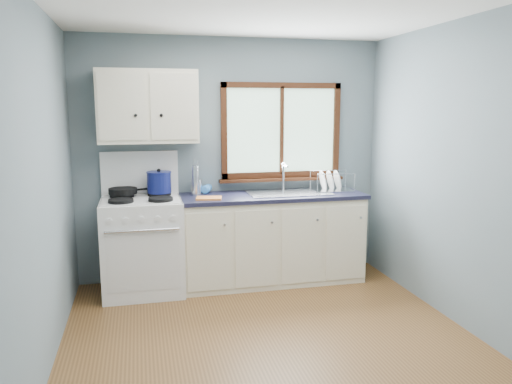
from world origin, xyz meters
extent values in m
cube|color=brown|center=(0.00, 0.00, -0.01)|extent=(3.20, 3.60, 0.02)
cube|color=slate|center=(0.00, 1.81, 1.25)|extent=(3.20, 0.02, 2.50)
cube|color=slate|center=(0.00, -1.81, 1.25)|extent=(3.20, 0.02, 2.50)
cube|color=slate|center=(-1.61, 0.00, 1.25)|extent=(0.02, 3.60, 2.50)
cube|color=slate|center=(1.61, 0.00, 1.25)|extent=(0.02, 3.60, 2.50)
cube|color=white|center=(-0.95, 1.47, 0.46)|extent=(0.76, 0.65, 0.92)
cube|color=white|center=(-0.95, 1.77, 1.14)|extent=(0.76, 0.05, 0.44)
cube|color=silver|center=(-0.95, 1.47, 0.93)|extent=(0.72, 0.59, 0.01)
cylinder|color=black|center=(-1.13, 1.32, 0.95)|extent=(0.23, 0.23, 0.03)
cylinder|color=black|center=(-0.77, 1.32, 0.95)|extent=(0.23, 0.23, 0.03)
cylinder|color=black|center=(-1.13, 1.61, 0.95)|extent=(0.23, 0.23, 0.03)
cylinder|color=black|center=(-0.77, 1.61, 0.95)|extent=(0.23, 0.23, 0.03)
cylinder|color=silver|center=(-0.95, 1.12, 0.70)|extent=(0.66, 0.02, 0.02)
cube|color=silver|center=(-0.95, 1.14, 0.40)|extent=(0.66, 0.01, 0.55)
cube|color=#F3EAC9|center=(0.36, 1.49, 0.44)|extent=(1.85, 0.60, 0.88)
cube|color=black|center=(0.36, 1.51, 0.04)|extent=(1.85, 0.54, 0.08)
cube|color=black|center=(0.36, 1.49, 0.90)|extent=(1.89, 0.64, 0.04)
cube|color=silver|center=(0.54, 1.49, 0.92)|extent=(0.84, 0.46, 0.01)
cube|color=silver|center=(0.34, 1.49, 0.85)|extent=(0.36, 0.40, 0.14)
cube|color=silver|center=(0.74, 1.49, 0.85)|extent=(0.36, 0.40, 0.14)
cylinder|color=silver|center=(0.54, 1.69, 1.06)|extent=(0.02, 0.02, 0.28)
cylinder|color=silver|center=(0.54, 1.62, 1.19)|extent=(0.02, 0.16, 0.02)
sphere|color=silver|center=(0.54, 1.69, 1.20)|extent=(0.04, 0.04, 0.04)
cube|color=#9EC6A8|center=(0.54, 1.79, 1.55)|extent=(1.22, 0.01, 0.92)
cube|color=#3B1C0C|center=(0.54, 1.77, 2.02)|extent=(1.30, 0.05, 0.06)
cube|color=#3B1C0C|center=(0.54, 1.77, 1.08)|extent=(1.30, 0.05, 0.06)
cube|color=#3B1C0C|center=(-0.08, 1.77, 1.55)|extent=(0.06, 0.05, 1.00)
cube|color=#3B1C0C|center=(1.16, 1.77, 1.55)|extent=(0.06, 0.05, 1.00)
cube|color=#3B1C0C|center=(0.54, 1.77, 1.55)|extent=(0.03, 0.05, 0.92)
cube|color=#3B1C0C|center=(0.54, 1.74, 1.03)|extent=(1.36, 0.10, 0.03)
cube|color=#F3EAC9|center=(-0.85, 1.63, 1.80)|extent=(0.95, 0.32, 0.70)
cube|color=#F3EAC9|center=(-1.09, 1.46, 1.80)|extent=(0.44, 0.01, 0.62)
cube|color=#F3EAC9|center=(-0.61, 1.46, 1.80)|extent=(0.44, 0.01, 0.62)
sphere|color=black|center=(-0.97, 1.45, 1.72)|extent=(0.03, 0.03, 0.03)
sphere|color=black|center=(-0.73, 1.45, 1.72)|extent=(0.03, 0.03, 0.03)
cylinder|color=black|center=(-1.12, 1.62, 0.99)|extent=(0.35, 0.35, 0.05)
cube|color=black|center=(-0.93, 1.68, 0.99)|extent=(0.15, 0.08, 0.02)
cylinder|color=#0E1551|center=(-0.77, 1.60, 1.06)|extent=(0.27, 0.27, 0.20)
cylinder|color=#0E1551|center=(-0.77, 1.60, 1.16)|extent=(0.28, 0.28, 0.01)
sphere|color=black|center=(-0.77, 1.60, 1.18)|extent=(0.04, 0.04, 0.04)
cylinder|color=silver|center=(-0.39, 1.68, 0.99)|extent=(0.12, 0.12, 0.15)
cylinder|color=silver|center=(-0.37, 1.69, 1.15)|extent=(0.01, 0.01, 0.22)
cylinder|color=silver|center=(-0.41, 1.69, 1.17)|extent=(0.01, 0.01, 0.26)
cylinder|color=silver|center=(-0.39, 1.66, 1.14)|extent=(0.01, 0.01, 0.20)
cylinder|color=silver|center=(-0.41, 1.60, 1.07)|extent=(0.08, 0.08, 0.30)
imported|color=#3887DB|center=(-0.31, 1.63, 1.03)|extent=(0.12, 0.12, 0.23)
cube|color=orange|center=(-0.31, 1.36, 0.93)|extent=(0.27, 0.22, 0.02)
cube|color=silver|center=(1.03, 1.54, 0.93)|extent=(0.44, 0.35, 0.01)
cylinder|color=silver|center=(0.82, 1.41, 1.02)|extent=(0.01, 0.01, 0.20)
cylinder|color=silver|center=(1.21, 1.38, 1.02)|extent=(0.01, 0.01, 0.20)
cylinder|color=silver|center=(0.84, 1.71, 1.02)|extent=(0.01, 0.01, 0.20)
cylinder|color=silver|center=(1.24, 1.67, 1.02)|extent=(0.01, 0.01, 0.20)
cylinder|color=silver|center=(1.01, 1.39, 1.12)|extent=(0.39, 0.04, 0.01)
cylinder|color=silver|center=(1.04, 1.69, 1.12)|extent=(0.39, 0.04, 0.01)
cylinder|color=white|center=(0.93, 1.55, 1.03)|extent=(0.08, 0.22, 0.22)
cylinder|color=white|center=(1.01, 1.54, 1.03)|extent=(0.08, 0.22, 0.22)
cylinder|color=white|center=(1.09, 1.54, 1.03)|extent=(0.08, 0.22, 0.22)
camera|label=1|loc=(-0.95, -3.35, 1.80)|focal=35.00mm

